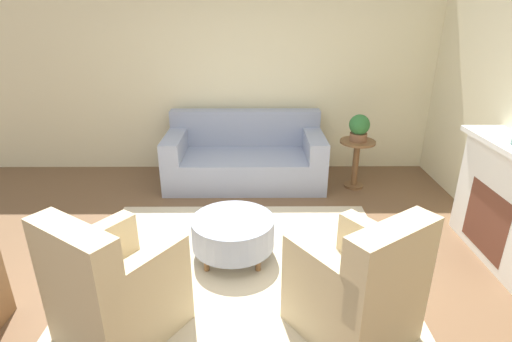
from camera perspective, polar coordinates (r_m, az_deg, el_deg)
name	(u,v)px	position (r m, az deg, el deg)	size (l,w,h in m)	color
ground_plane	(240,269)	(3.76, -2.30, -13.88)	(16.00, 16.00, 0.00)	brown
wall_back	(244,71)	(5.72, -1.68, 14.02)	(9.13, 0.12, 2.80)	beige
rug	(240,269)	(3.76, -2.30, -13.82)	(2.85, 2.46, 0.01)	beige
couch	(245,159)	(5.43, -1.58, 1.79)	(2.08, 1.00, 0.91)	#8E99B2
armchair_left	(113,291)	(3.08, -19.81, -15.79)	(1.00, 1.01, 0.99)	#C6B289
armchair_right	(359,290)	(3.00, 14.44, -16.10)	(1.00, 1.01, 0.99)	#C6B289
ottoman_table	(233,232)	(3.80, -3.29, -8.72)	(0.77, 0.77, 0.40)	#8E99B2
side_table	(356,157)	(5.36, 14.13, 2.02)	(0.45, 0.45, 0.64)	brown
fireplace	(510,201)	(4.31, 32.50, -3.69)	(0.44, 1.30, 1.12)	white
potted_plant_on_side_table	(359,127)	(5.24, 14.53, 6.05)	(0.26, 0.26, 0.34)	brown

